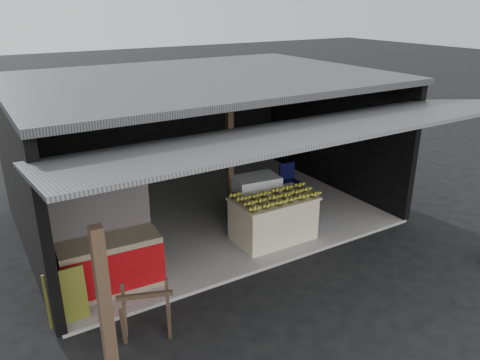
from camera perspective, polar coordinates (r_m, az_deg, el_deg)
ground at (r=8.34m, az=3.72°, el=-10.71°), size 80.00×80.00×0.00m
concrete_slab at (r=10.21m, az=-4.35°, el=-4.25°), size 7.00×5.00×0.06m
shophouse at (r=9.79m, az=-5.54°, el=7.47°), size 7.40×7.29×3.02m
banana_table at (r=8.99m, az=4.07°, el=-4.66°), size 1.57×0.97×0.86m
banana_pile at (r=8.78m, az=4.15°, el=-1.65°), size 1.45×0.88×0.17m
white_crate at (r=9.59m, az=1.93°, el=-2.43°), size 0.97×0.71×1.01m
neighbor_stall at (r=7.76m, az=-15.55°, el=-9.47°), size 1.59×0.79×1.60m
green_signboard at (r=7.23m, az=-20.40°, el=-13.17°), size 0.56×0.10×0.83m
sawhorse at (r=6.69m, az=-11.40°, el=-15.31°), size 0.83×0.83×0.73m
water_barrel at (r=9.80m, az=8.24°, el=-3.92°), size 0.30×0.30×0.44m
plastic_chair at (r=10.87m, az=5.96°, el=0.24°), size 0.43×0.43×0.83m
magenta_rug at (r=10.49m, az=4.84°, el=-3.35°), size 1.55×1.08×0.01m
picture_frames at (r=11.63m, az=-10.85°, el=8.50°), size 1.62×0.04×0.46m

